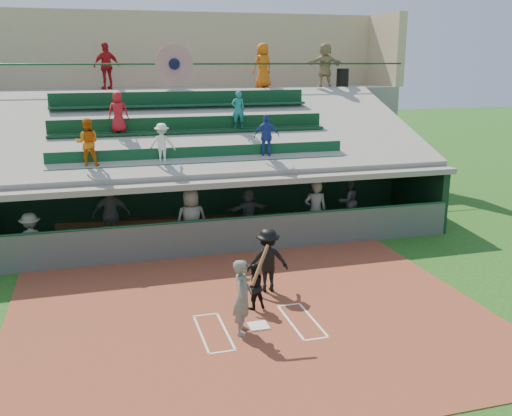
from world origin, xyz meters
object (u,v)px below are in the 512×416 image
object	(u,v)px
catcher	(254,286)
home_plate	(258,326)
trash_bin	(343,78)
batter_at_plate	(243,296)

from	to	relation	value
catcher	home_plate	bearing A→B (deg)	70.76
trash_bin	catcher	bearing A→B (deg)	-122.49
batter_at_plate	home_plate	bearing A→B (deg)	25.03
home_plate	catcher	xyz separation A→B (m)	(0.16, 0.96, 0.55)
trash_bin	batter_at_plate	bearing A→B (deg)	-121.93
home_plate	batter_at_plate	size ratio (longest dim) A/B	0.22
home_plate	trash_bin	xyz separation A→B (m)	(7.35, 12.25, 4.96)
batter_at_plate	catcher	xyz separation A→B (m)	(0.56, 1.15, -0.29)
home_plate	batter_at_plate	bearing A→B (deg)	-154.97
home_plate	trash_bin	world-z (taller)	trash_bin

